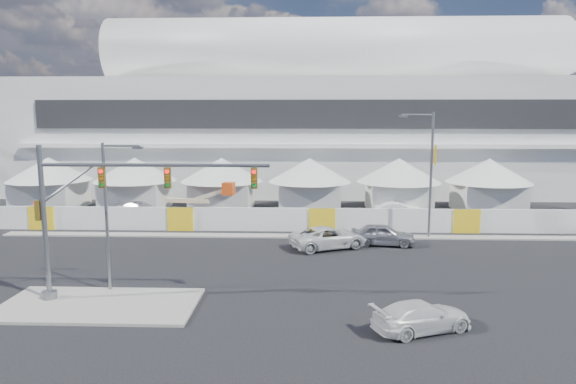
{
  "coord_description": "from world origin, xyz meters",
  "views": [
    {
      "loc": [
        4.65,
        -27.88,
        9.81
      ],
      "look_at": [
        3.29,
        10.0,
        4.04
      ],
      "focal_mm": 32.0,
      "sensor_mm": 36.0,
      "label": 1
    }
  ],
  "objects_px": {
    "pickup_near": "(422,316)",
    "boom_lift": "(182,212)",
    "sedan_silver": "(383,235)",
    "lot_car_a": "(399,210)",
    "streetlight_median": "(110,207)",
    "streetlight_curb": "(428,166)",
    "lot_car_c": "(140,209)",
    "traffic_mast": "(91,214)",
    "pickup_curb": "(328,237)"
  },
  "relations": [
    {
      "from": "traffic_mast",
      "to": "pickup_curb",
      "type": "bearing_deg",
      "value": 41.87
    },
    {
      "from": "streetlight_median",
      "to": "streetlight_curb",
      "type": "distance_m",
      "value": 24.25
    },
    {
      "from": "streetlight_curb",
      "to": "boom_lift",
      "type": "height_order",
      "value": "streetlight_curb"
    },
    {
      "from": "sedan_silver",
      "to": "traffic_mast",
      "type": "relative_size",
      "value": 0.39
    },
    {
      "from": "pickup_curb",
      "to": "pickup_near",
      "type": "height_order",
      "value": "pickup_curb"
    },
    {
      "from": "sedan_silver",
      "to": "streetlight_median",
      "type": "distance_m",
      "value": 20.16
    },
    {
      "from": "lot_car_c",
      "to": "traffic_mast",
      "type": "distance_m",
      "value": 23.6
    },
    {
      "from": "lot_car_c",
      "to": "streetlight_median",
      "type": "height_order",
      "value": "streetlight_median"
    },
    {
      "from": "pickup_curb",
      "to": "streetlight_curb",
      "type": "bearing_deg",
      "value": -90.48
    },
    {
      "from": "pickup_curb",
      "to": "lot_car_c",
      "type": "xyz_separation_m",
      "value": [
        -17.75,
        11.27,
        -0.1
      ]
    },
    {
      "from": "sedan_silver",
      "to": "streetlight_median",
      "type": "xyz_separation_m",
      "value": [
        -16.47,
        -10.9,
        4.02
      ]
    },
    {
      "from": "pickup_near",
      "to": "traffic_mast",
      "type": "xyz_separation_m",
      "value": [
        -16.41,
        3.09,
        4.04
      ]
    },
    {
      "from": "pickup_near",
      "to": "boom_lift",
      "type": "height_order",
      "value": "boom_lift"
    },
    {
      "from": "pickup_curb",
      "to": "traffic_mast",
      "type": "distance_m",
      "value": 17.59
    },
    {
      "from": "sedan_silver",
      "to": "pickup_curb",
      "type": "height_order",
      "value": "sedan_silver"
    },
    {
      "from": "lot_car_c",
      "to": "pickup_curb",
      "type": "bearing_deg",
      "value": -95.79
    },
    {
      "from": "pickup_curb",
      "to": "boom_lift",
      "type": "xyz_separation_m",
      "value": [
        -12.86,
        8.06,
        0.24
      ]
    },
    {
      "from": "lot_car_a",
      "to": "boom_lift",
      "type": "xyz_separation_m",
      "value": [
        -20.04,
        -3.12,
        0.28
      ]
    },
    {
      "from": "traffic_mast",
      "to": "streetlight_curb",
      "type": "height_order",
      "value": "streetlight_curb"
    },
    {
      "from": "pickup_curb",
      "to": "streetlight_curb",
      "type": "xyz_separation_m",
      "value": [
        7.91,
        3.39,
        4.99
      ]
    },
    {
      "from": "pickup_near",
      "to": "traffic_mast",
      "type": "bearing_deg",
      "value": 57.68
    },
    {
      "from": "lot_car_c",
      "to": "boom_lift",
      "type": "bearing_deg",
      "value": -96.6
    },
    {
      "from": "lot_car_c",
      "to": "streetlight_curb",
      "type": "relative_size",
      "value": 0.49
    },
    {
      "from": "sedan_silver",
      "to": "traffic_mast",
      "type": "bearing_deg",
      "value": 132.32
    },
    {
      "from": "traffic_mast",
      "to": "streetlight_curb",
      "type": "xyz_separation_m",
      "value": [
        20.68,
        14.83,
        1.07
      ]
    },
    {
      "from": "lot_car_a",
      "to": "streetlight_curb",
      "type": "bearing_deg",
      "value": -171.5
    },
    {
      "from": "pickup_near",
      "to": "streetlight_curb",
      "type": "height_order",
      "value": "streetlight_curb"
    },
    {
      "from": "pickup_near",
      "to": "lot_car_a",
      "type": "relative_size",
      "value": 1.02
    },
    {
      "from": "sedan_silver",
      "to": "boom_lift",
      "type": "xyz_separation_m",
      "value": [
        -16.98,
        7.07,
        0.23
      ]
    },
    {
      "from": "pickup_near",
      "to": "streetlight_median",
      "type": "xyz_separation_m",
      "value": [
        -15.98,
        4.62,
        4.15
      ]
    },
    {
      "from": "pickup_curb",
      "to": "lot_car_c",
      "type": "relative_size",
      "value": 1.19
    },
    {
      "from": "lot_car_a",
      "to": "streetlight_median",
      "type": "height_order",
      "value": "streetlight_median"
    },
    {
      "from": "sedan_silver",
      "to": "lot_car_a",
      "type": "distance_m",
      "value": 10.64
    },
    {
      "from": "pickup_curb",
      "to": "traffic_mast",
      "type": "bearing_deg",
      "value": 108.21
    },
    {
      "from": "streetlight_median",
      "to": "sedan_silver",
      "type": "bearing_deg",
      "value": 33.5
    },
    {
      "from": "sedan_silver",
      "to": "boom_lift",
      "type": "height_order",
      "value": "boom_lift"
    },
    {
      "from": "streetlight_curb",
      "to": "lot_car_a",
      "type": "bearing_deg",
      "value": 95.29
    },
    {
      "from": "sedan_silver",
      "to": "lot_car_c",
      "type": "height_order",
      "value": "sedan_silver"
    },
    {
      "from": "lot_car_c",
      "to": "boom_lift",
      "type": "height_order",
      "value": "boom_lift"
    },
    {
      "from": "pickup_near",
      "to": "traffic_mast",
      "type": "height_order",
      "value": "traffic_mast"
    },
    {
      "from": "pickup_near",
      "to": "boom_lift",
      "type": "distance_m",
      "value": 27.98
    },
    {
      "from": "streetlight_curb",
      "to": "traffic_mast",
      "type": "bearing_deg",
      "value": -144.35
    },
    {
      "from": "pickup_near",
      "to": "lot_car_a",
      "type": "distance_m",
      "value": 25.97
    },
    {
      "from": "boom_lift",
      "to": "lot_car_a",
      "type": "bearing_deg",
      "value": 17.47
    },
    {
      "from": "pickup_near",
      "to": "streetlight_curb",
      "type": "distance_m",
      "value": 19.12
    },
    {
      "from": "pickup_near",
      "to": "lot_car_c",
      "type": "distance_m",
      "value": 33.52
    },
    {
      "from": "traffic_mast",
      "to": "boom_lift",
      "type": "xyz_separation_m",
      "value": [
        -0.09,
        19.51,
        -3.68
      ]
    },
    {
      "from": "pickup_near",
      "to": "streetlight_curb",
      "type": "relative_size",
      "value": 0.47
    },
    {
      "from": "pickup_curb",
      "to": "streetlight_curb",
      "type": "height_order",
      "value": "streetlight_curb"
    },
    {
      "from": "lot_car_a",
      "to": "traffic_mast",
      "type": "height_order",
      "value": "traffic_mast"
    }
  ]
}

